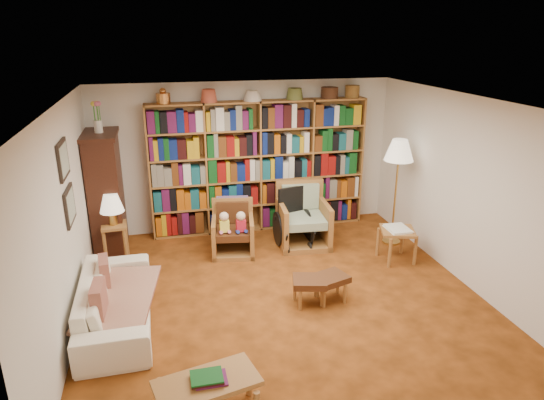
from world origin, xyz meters
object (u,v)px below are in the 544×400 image
object	(u,v)px
sofa	(116,301)
armchair_leather	(232,231)
side_table_papers	(397,234)
floor_lamp	(399,154)
footstool_b	(331,280)
side_table_lamp	(115,235)
coffee_table	(207,385)
footstool_a	(310,283)
armchair_sage	(302,220)
wheelchair	(293,220)

from	to	relation	value
sofa	armchair_leather	bearing A→B (deg)	-45.43
side_table_papers	sofa	bearing A→B (deg)	-169.36
sofa	floor_lamp	distance (m)	4.57
sofa	footstool_b	world-z (taller)	sofa
side_table_lamp	side_table_papers	size ratio (longest dim) A/B	0.98
side_table_lamp	coffee_table	world-z (taller)	side_table_lamp
footstool_a	coffee_table	world-z (taller)	coffee_table
side_table_lamp	armchair_sage	xyz separation A→B (m)	(2.88, 0.04, -0.04)
armchair_leather	floor_lamp	xyz separation A→B (m)	(2.57, -0.29, 1.13)
side_table_papers	floor_lamp	bearing A→B (deg)	68.47
armchair_sage	side_table_lamp	bearing A→B (deg)	-179.14
sofa	side_table_papers	world-z (taller)	sofa
armchair_sage	sofa	bearing A→B (deg)	-148.18
side_table_lamp	armchair_leather	size ratio (longest dim) A/B	0.72
armchair_leather	side_table_papers	xyz separation A→B (m)	(2.33, -0.90, 0.08)
sofa	side_table_lamp	distance (m)	1.69
armchair_leather	side_table_papers	bearing A→B (deg)	-21.06
side_table_papers	footstool_a	bearing A→B (deg)	-151.75
armchair_leather	wheelchair	world-z (taller)	wheelchair
armchair_leather	footstool_b	bearing A→B (deg)	-60.61
armchair_leather	wheelchair	bearing A→B (deg)	2.07
side_table_lamp	wheelchair	size ratio (longest dim) A/B	0.64
wheelchair	coffee_table	world-z (taller)	wheelchair
footstool_a	coffee_table	xyz separation A→B (m)	(-1.45, -1.59, 0.04)
footstool_b	footstool_a	bearing A→B (deg)	-173.95
armchair_leather	wheelchair	xyz separation A→B (m)	(0.98, 0.04, 0.08)
side_table_lamp	floor_lamp	xyz separation A→B (m)	(4.30, -0.33, 1.05)
side_table_papers	armchair_sage	bearing A→B (deg)	140.35
armchair_leather	armchair_sage	size ratio (longest dim) A/B	0.84
footstool_a	coffee_table	size ratio (longest dim) A/B	0.50
sofa	side_table_lamp	world-z (taller)	side_table_lamp
sofa	footstool_b	size ratio (longest dim) A/B	3.99
floor_lamp	footstool_b	distance (m)	2.46
side_table_lamp	armchair_leather	world-z (taller)	armchair_leather
footstool_a	floor_lamp	bearing A→B (deg)	38.38
wheelchair	footstool_b	xyz separation A→B (m)	(-0.00, -1.78, -0.13)
wheelchair	side_table_papers	xyz separation A→B (m)	(1.34, -0.93, -0.00)
armchair_leather	coffee_table	distance (m)	3.45
floor_lamp	side_table_papers	size ratio (longest dim) A/B	2.83
floor_lamp	side_table_papers	distance (m)	1.24
armchair_leather	coffee_table	size ratio (longest dim) A/B	0.83
coffee_table	floor_lamp	bearing A→B (deg)	42.77
armchair_sage	wheelchair	bearing A→B (deg)	-163.50
armchair_sage	footstool_b	size ratio (longest dim) A/B	1.98
floor_lamp	footstool_a	world-z (taller)	floor_lamp
floor_lamp	side_table_papers	bearing A→B (deg)	-111.53
sofa	wheelchair	size ratio (longest dim) A/B	2.16
armchair_sage	armchair_leather	bearing A→B (deg)	-175.83
side_table_lamp	side_table_papers	xyz separation A→B (m)	(4.06, -0.94, -0.00)
sofa	footstool_b	xyz separation A→B (m)	(2.62, -0.10, -0.01)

